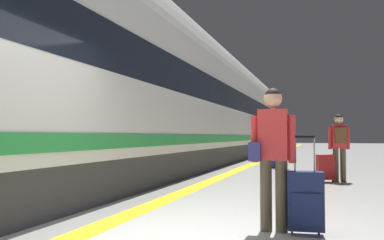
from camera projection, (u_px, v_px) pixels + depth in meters
ground_plane at (160, 239)px, 4.18m from camera, size 120.00×120.00×0.00m
safety_line_strip at (246, 167)px, 13.97m from camera, size 0.36×80.00×0.01m
tactile_edge_band at (237, 166)px, 14.06m from camera, size 0.59×80.00×0.01m
high_speed_train at (183, 96)px, 13.99m from camera, size 2.94×33.45×4.97m
traveller_foreground at (272, 148)px, 4.54m from camera, size 0.52×0.27×1.63m
rolling_suitcase_foreground at (305, 201)px, 4.33m from camera, size 0.40×0.27×1.08m
passenger_near at (339, 141)px, 9.49m from camera, size 0.49×0.36×1.60m
suitcase_near at (325, 167)px, 9.35m from camera, size 0.43×0.34×0.64m
passenger_mid at (282, 138)px, 13.40m from camera, size 0.52×0.40×1.73m
duffel_bag_mid at (273, 164)px, 13.32m from camera, size 0.44×0.26×0.36m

